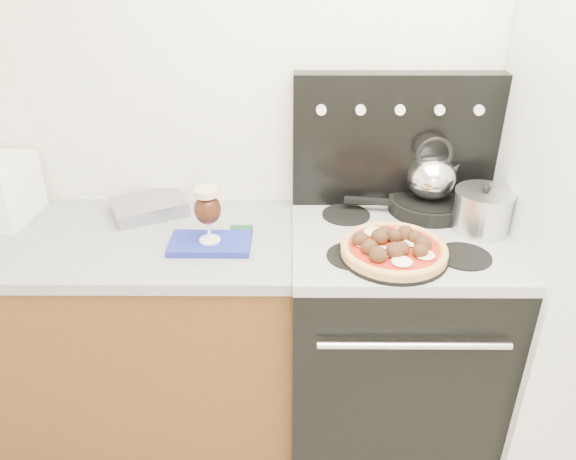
{
  "coord_description": "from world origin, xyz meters",
  "views": [
    {
      "loc": [
        -0.31,
        -0.55,
        1.87
      ],
      "look_at": [
        -0.32,
        1.05,
        1.01
      ],
      "focal_mm": 35.0,
      "sensor_mm": 36.0,
      "label": 1
    }
  ],
  "objects_px": {
    "stove_body": "(389,342)",
    "pizza_pan": "(393,255)",
    "pizza": "(394,247)",
    "stock_pot": "(482,212)",
    "skillet": "(428,205)",
    "tea_kettle": "(432,174)",
    "beer_glass": "(208,215)",
    "oven_mitt": "(210,244)",
    "base_cabinet": "(110,339)"
  },
  "relations": [
    {
      "from": "stove_body",
      "to": "pizza_pan",
      "type": "distance_m",
      "value": 0.51
    },
    {
      "from": "stove_body",
      "to": "pizza",
      "type": "relative_size",
      "value": 2.55
    },
    {
      "from": "pizza_pan",
      "to": "stock_pot",
      "type": "relative_size",
      "value": 1.82
    },
    {
      "from": "skillet",
      "to": "tea_kettle",
      "type": "bearing_deg",
      "value": 0.0
    },
    {
      "from": "beer_glass",
      "to": "stock_pot",
      "type": "distance_m",
      "value": 0.95
    },
    {
      "from": "beer_glass",
      "to": "pizza_pan",
      "type": "relative_size",
      "value": 0.56
    },
    {
      "from": "tea_kettle",
      "to": "pizza_pan",
      "type": "bearing_deg",
      "value": -103.11
    },
    {
      "from": "pizza_pan",
      "to": "beer_glass",
      "type": "bearing_deg",
      "value": 171.02
    },
    {
      "from": "skillet",
      "to": "tea_kettle",
      "type": "distance_m",
      "value": 0.13
    },
    {
      "from": "pizza",
      "to": "tea_kettle",
      "type": "xyz_separation_m",
      "value": [
        0.18,
        0.34,
        0.12
      ]
    },
    {
      "from": "pizza_pan",
      "to": "tea_kettle",
      "type": "xyz_separation_m",
      "value": [
        0.18,
        0.34,
        0.15
      ]
    },
    {
      "from": "pizza",
      "to": "stock_pot",
      "type": "xyz_separation_m",
      "value": [
        0.33,
        0.19,
        0.04
      ]
    },
    {
      "from": "oven_mitt",
      "to": "pizza",
      "type": "height_order",
      "value": "pizza"
    },
    {
      "from": "tea_kettle",
      "to": "beer_glass",
      "type": "bearing_deg",
      "value": -147.82
    },
    {
      "from": "base_cabinet",
      "to": "beer_glass",
      "type": "height_order",
      "value": "beer_glass"
    },
    {
      "from": "pizza_pan",
      "to": "skillet",
      "type": "distance_m",
      "value": 0.38
    },
    {
      "from": "beer_glass",
      "to": "stock_pot",
      "type": "relative_size",
      "value": 1.01
    },
    {
      "from": "pizza",
      "to": "stock_pot",
      "type": "bearing_deg",
      "value": 28.96
    },
    {
      "from": "tea_kettle",
      "to": "stock_pot",
      "type": "distance_m",
      "value": 0.23
    },
    {
      "from": "stock_pot",
      "to": "stove_body",
      "type": "bearing_deg",
      "value": -172.69
    },
    {
      "from": "beer_glass",
      "to": "stock_pot",
      "type": "height_order",
      "value": "beer_glass"
    },
    {
      "from": "oven_mitt",
      "to": "pizza_pan",
      "type": "distance_m",
      "value": 0.62
    },
    {
      "from": "tea_kettle",
      "to": "stock_pot",
      "type": "bearing_deg",
      "value": -29.53
    },
    {
      "from": "base_cabinet",
      "to": "stove_body",
      "type": "xyz_separation_m",
      "value": [
        1.1,
        -0.02,
        0.01
      ]
    },
    {
      "from": "skillet",
      "to": "stock_pot",
      "type": "bearing_deg",
      "value": -44.96
    },
    {
      "from": "pizza",
      "to": "tea_kettle",
      "type": "bearing_deg",
      "value": 61.46
    },
    {
      "from": "stove_body",
      "to": "beer_glass",
      "type": "xyz_separation_m",
      "value": [
        -0.66,
        -0.05,
        0.58
      ]
    },
    {
      "from": "beer_glass",
      "to": "stock_pot",
      "type": "bearing_deg",
      "value": 5.32
    },
    {
      "from": "base_cabinet",
      "to": "stock_pot",
      "type": "bearing_deg",
      "value": 0.47
    },
    {
      "from": "base_cabinet",
      "to": "skillet",
      "type": "height_order",
      "value": "skillet"
    },
    {
      "from": "pizza_pan",
      "to": "skillet",
      "type": "xyz_separation_m",
      "value": [
        0.18,
        0.34,
        0.02
      ]
    },
    {
      "from": "skillet",
      "to": "stock_pot",
      "type": "xyz_separation_m",
      "value": [
        0.15,
        -0.15,
        0.04
      ]
    },
    {
      "from": "oven_mitt",
      "to": "stock_pot",
      "type": "distance_m",
      "value": 0.96
    },
    {
      "from": "stock_pot",
      "to": "oven_mitt",
      "type": "bearing_deg",
      "value": -174.68
    },
    {
      "from": "stove_body",
      "to": "pizza_pan",
      "type": "xyz_separation_m",
      "value": [
        -0.05,
        -0.15,
        0.49
      ]
    },
    {
      "from": "base_cabinet",
      "to": "stove_body",
      "type": "relative_size",
      "value": 1.65
    },
    {
      "from": "stove_body",
      "to": "beer_glass",
      "type": "relative_size",
      "value": 4.44
    },
    {
      "from": "base_cabinet",
      "to": "stock_pot",
      "type": "xyz_separation_m",
      "value": [
        1.39,
        0.01,
        0.56
      ]
    },
    {
      "from": "stove_body",
      "to": "stock_pot",
      "type": "height_order",
      "value": "stock_pot"
    },
    {
      "from": "base_cabinet",
      "to": "skillet",
      "type": "relative_size",
      "value": 4.93
    },
    {
      "from": "pizza_pan",
      "to": "pizza",
      "type": "relative_size",
      "value": 1.03
    },
    {
      "from": "oven_mitt",
      "to": "pizza_pan",
      "type": "height_order",
      "value": "pizza_pan"
    },
    {
      "from": "beer_glass",
      "to": "pizza_pan",
      "type": "distance_m",
      "value": 0.63
    },
    {
      "from": "stove_body",
      "to": "skillet",
      "type": "distance_m",
      "value": 0.56
    },
    {
      "from": "beer_glass",
      "to": "tea_kettle",
      "type": "xyz_separation_m",
      "value": [
        0.8,
        0.24,
        0.05
      ]
    },
    {
      "from": "beer_glass",
      "to": "pizza_pan",
      "type": "height_order",
      "value": "beer_glass"
    },
    {
      "from": "pizza_pan",
      "to": "tea_kettle",
      "type": "relative_size",
      "value": 1.75
    },
    {
      "from": "stove_body",
      "to": "tea_kettle",
      "type": "height_order",
      "value": "tea_kettle"
    },
    {
      "from": "oven_mitt",
      "to": "beer_glass",
      "type": "xyz_separation_m",
      "value": [
        0.0,
        0.0,
        0.11
      ]
    },
    {
      "from": "stove_body",
      "to": "beer_glass",
      "type": "height_order",
      "value": "beer_glass"
    }
  ]
}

